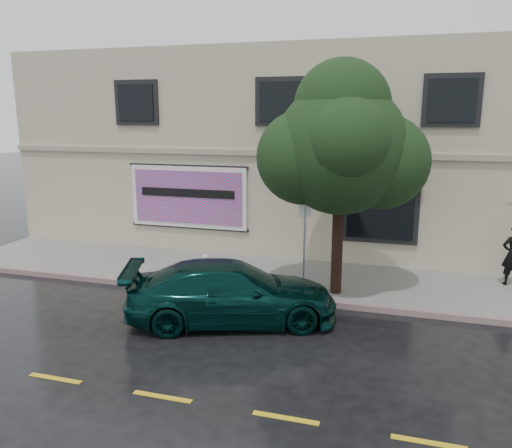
# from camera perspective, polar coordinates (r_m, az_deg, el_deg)

# --- Properties ---
(ground) EXTENTS (90.00, 90.00, 0.00)m
(ground) POSITION_cam_1_polar(r_m,az_deg,el_deg) (12.19, -3.09, -10.84)
(ground) COLOR black
(ground) RESTS_ON ground
(sidewalk) EXTENTS (20.00, 3.50, 0.15)m
(sidewalk) POSITION_cam_1_polar(r_m,az_deg,el_deg) (15.07, 1.04, -5.90)
(sidewalk) COLOR gray
(sidewalk) RESTS_ON ground
(curb) EXTENTS (20.00, 0.18, 0.16)m
(curb) POSITION_cam_1_polar(r_m,az_deg,el_deg) (13.48, -0.95, -8.15)
(curb) COLOR gray
(curb) RESTS_ON ground
(road_marking) EXTENTS (19.00, 0.12, 0.01)m
(road_marking) POSITION_cam_1_polar(r_m,az_deg,el_deg) (9.33, -10.65, -18.83)
(road_marking) COLOR gold
(road_marking) RESTS_ON ground
(building) EXTENTS (20.00, 8.12, 7.00)m
(building) POSITION_cam_1_polar(r_m,az_deg,el_deg) (19.94, 5.51, 8.60)
(building) COLOR #B6AD92
(building) RESTS_ON ground
(billboard) EXTENTS (4.30, 0.16, 2.20)m
(billboard) POSITION_cam_1_polar(r_m,az_deg,el_deg) (17.19, -7.80, 3.07)
(billboard) COLOR white
(billboard) RESTS_ON ground
(car) EXTENTS (5.36, 3.71, 1.43)m
(car) POSITION_cam_1_polar(r_m,az_deg,el_deg) (11.86, -2.82, -7.80)
(car) COLOR #072A28
(car) RESTS_ON ground
(street_tree) EXTENTS (3.35, 3.35, 5.49)m
(street_tree) POSITION_cam_1_polar(r_m,az_deg,el_deg) (12.87, 9.65, 8.42)
(street_tree) COLOR black
(street_tree) RESTS_ON sidewalk
(fire_hydrant) EXTENTS (0.31, 0.29, 0.74)m
(fire_hydrant) POSITION_cam_1_polar(r_m,az_deg,el_deg) (14.50, -5.74, -4.89)
(fire_hydrant) COLOR beige
(fire_hydrant) RESTS_ON sidewalk
(sign_pole) EXTENTS (0.32, 0.06, 2.57)m
(sign_pole) POSITION_cam_1_polar(r_m,az_deg,el_deg) (12.85, 5.55, -1.69)
(sign_pole) COLOR gray
(sign_pole) RESTS_ON sidewalk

